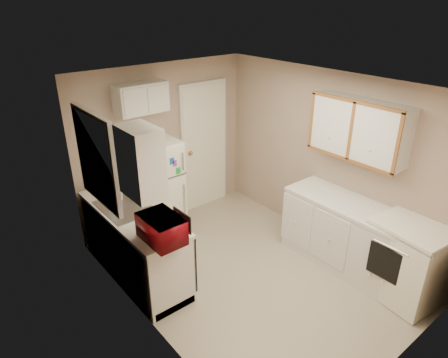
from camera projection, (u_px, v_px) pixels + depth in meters
floor at (249, 273)px, 5.12m from camera, size 3.80×3.80×0.00m
ceiling at (255, 85)px, 4.10m from camera, size 3.80×3.80×0.00m
wall_left at (144, 231)px, 3.81m from camera, size 3.80×3.80×0.00m
wall_right at (327, 160)px, 5.42m from camera, size 3.80×3.80×0.00m
wall_back at (165, 145)px, 5.94m from camera, size 2.80×2.80×0.00m
wall_front at (408, 269)px, 3.28m from camera, size 2.80×2.80×0.00m
left_counter at (135, 243)px, 4.93m from camera, size 0.60×1.80×0.90m
dishwasher at (181, 254)px, 4.66m from camera, size 0.03×0.58×0.72m
sink at (126, 210)px, 4.86m from camera, size 0.54×0.74×0.16m
microwave at (162, 228)px, 4.13m from camera, size 0.51×0.29×0.34m
soap_bottle at (118, 193)px, 4.97m from camera, size 0.09×0.09×0.18m
window_blinds at (97, 159)px, 4.40m from camera, size 0.10×0.98×1.08m
upper_cabinet_left at (141, 162)px, 3.80m from camera, size 0.30×0.45×0.70m
refrigerator at (158, 189)px, 5.68m from camera, size 0.60×0.58×1.45m
cabinet_over_fridge at (141, 98)px, 5.27m from camera, size 0.70×0.30×0.40m
interior_door at (204, 147)px, 6.39m from camera, size 0.86×0.06×2.08m
right_counter at (357, 240)px, 5.00m from camera, size 0.60×2.00×0.90m
stove at (407, 261)px, 4.55m from camera, size 0.74×0.87×0.96m
upper_cabinet_right at (359, 129)px, 4.72m from camera, size 0.30×1.20×0.70m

